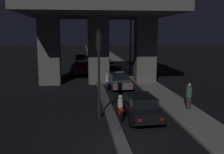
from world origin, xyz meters
TOP-DOWN VIEW (x-y plane):
  - ground_plane at (0.00, 0.00)m, footprint 200.00×200.00m
  - median_divider at (0.00, 35.00)m, footprint 0.59×126.00m
  - sidewalk_right at (4.82, 28.00)m, footprint 2.25×126.00m
  - elevated_overpass at (0.00, 15.46)m, footprint 13.78×13.61m
  - traffic_light_left_of_median at (-0.69, 4.27)m, footprint 0.30×0.49m
  - street_lamp at (3.83, 20.19)m, footprint 2.55×0.32m
  - car_black_lead at (1.70, 3.94)m, footprint 2.06×4.64m
  - car_grey_second at (1.70, 12.62)m, footprint 1.90×4.60m
  - car_silver_third at (2.01, 19.42)m, footprint 2.03×4.21m
  - car_black_fourth at (1.65, 28.30)m, footprint 2.02×4.66m
  - car_dark_red_lead_oncoming at (-1.81, 21.38)m, footprint 2.01×4.32m
  - car_dark_green_second_oncoming at (-1.90, 33.14)m, footprint 1.88×4.24m
  - car_dark_blue_third_oncoming at (-1.81, 43.27)m, footprint 1.94×4.81m
  - motorcycle_red_filtering_near at (0.58, 4.19)m, footprint 0.33×1.90m
  - motorcycle_blue_filtering_mid at (0.60, 12.52)m, footprint 0.33×1.79m
  - motorcycle_black_filtering_far at (0.60, 17.73)m, footprint 0.34×2.00m
  - pedestrian_on_sidewalk at (5.22, 5.02)m, footprint 0.39×0.39m

SIDE VIEW (x-z plane):
  - ground_plane at x=0.00m, z-range 0.00..0.00m
  - sidewalk_right at x=4.82m, z-range 0.00..0.14m
  - median_divider at x=0.00m, z-range 0.00..0.27m
  - motorcycle_red_filtering_near at x=0.58m, z-range -0.10..1.31m
  - motorcycle_black_filtering_far at x=0.60m, z-range -0.11..1.34m
  - motorcycle_blue_filtering_mid at x=0.60m, z-range -0.11..1.34m
  - car_black_fourth at x=1.65m, z-range 0.02..1.34m
  - car_silver_third at x=2.01m, z-range 0.00..1.36m
  - car_grey_second at x=1.70m, z-range 0.03..1.41m
  - car_dark_blue_third_oncoming at x=-1.81m, z-range 0.03..1.48m
  - car_black_lead at x=1.70m, z-range 0.04..1.48m
  - car_dark_green_second_oncoming at x=-1.90m, z-range 0.02..1.61m
  - car_dark_red_lead_oncoming at x=-1.81m, z-range 0.03..1.66m
  - pedestrian_on_sidewalk at x=5.22m, z-range 0.14..1.85m
  - traffic_light_left_of_median at x=-0.69m, z-range 0.95..6.21m
  - street_lamp at x=3.83m, z-range 0.78..9.58m
  - elevated_overpass at x=0.00m, z-range 2.23..11.72m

